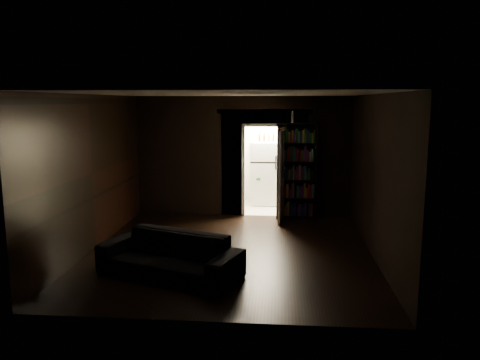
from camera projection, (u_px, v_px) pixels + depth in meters
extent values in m
plane|color=black|center=(230.00, 251.00, 8.44)|extent=(5.50, 5.50, 0.00)
cube|color=black|center=(191.00, 156.00, 11.06)|extent=(2.55, 0.10, 2.80)
cube|color=black|center=(317.00, 157.00, 10.82)|extent=(1.55, 0.10, 2.80)
cube|color=black|center=(264.00, 111.00, 10.75)|extent=(0.90, 0.10, 0.70)
cube|color=black|center=(92.00, 173.00, 8.42)|extent=(0.02, 5.50, 2.80)
cube|color=black|center=(375.00, 177.00, 8.00)|extent=(0.02, 5.50, 2.80)
cube|color=black|center=(206.00, 211.00, 5.51)|extent=(5.00, 0.02, 2.80)
cube|color=beige|center=(230.00, 94.00, 7.98)|extent=(5.00, 5.50, 0.02)
cube|color=white|center=(264.00, 172.00, 10.92)|extent=(1.04, 0.06, 2.17)
cube|color=beige|center=(265.00, 209.00, 12.00)|extent=(2.20, 1.80, 0.10)
cube|color=silver|center=(266.00, 157.00, 12.62)|extent=(2.20, 0.10, 2.40)
cube|color=silver|center=(224.00, 160.00, 11.88)|extent=(0.10, 1.60, 2.40)
cube|color=silver|center=(307.00, 161.00, 11.70)|extent=(0.10, 1.60, 2.40)
cube|color=silver|center=(266.00, 111.00, 11.58)|extent=(2.20, 1.80, 0.10)
cube|color=#BF676C|center=(266.00, 119.00, 12.40)|extent=(2.00, 0.04, 0.26)
imported|color=black|center=(170.00, 249.00, 7.22)|extent=(2.42, 1.67, 0.85)
cube|color=black|center=(296.00, 171.00, 10.70)|extent=(0.95, 0.65, 2.20)
cube|color=silver|center=(265.00, 173.00, 12.23)|extent=(0.89, 0.85, 1.65)
cube|color=white|center=(282.00, 176.00, 10.47)|extent=(0.16, 0.85, 2.05)
cube|color=white|center=(293.00, 117.00, 10.48)|extent=(0.09, 0.09, 0.27)
cube|color=black|center=(269.00, 137.00, 12.05)|extent=(0.60, 0.22, 0.24)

